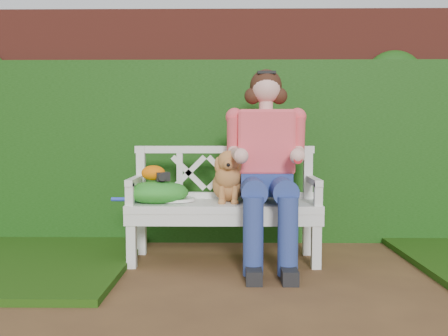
{
  "coord_description": "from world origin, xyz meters",
  "views": [
    {
      "loc": [
        -0.33,
        -2.8,
        1.01
      ],
      "look_at": [
        -0.37,
        0.95,
        0.75
      ],
      "focal_mm": 38.0,
      "sensor_mm": 36.0,
      "label": 1
    }
  ],
  "objects": [
    {
      "name": "ground",
      "position": [
        0.0,
        0.0,
        0.0
      ],
      "size": [
        60.0,
        60.0,
        0.0
      ],
      "primitive_type": "plane",
      "color": "#50341F"
    },
    {
      "name": "brick_wall",
      "position": [
        0.0,
        1.9,
        1.1
      ],
      "size": [
        10.0,
        0.3,
        2.2
      ],
      "primitive_type": "cube",
      "color": "maroon",
      "rests_on": "ground"
    },
    {
      "name": "ivy_hedge",
      "position": [
        0.0,
        1.68,
        0.85
      ],
      "size": [
        10.0,
        0.18,
        1.7
      ],
      "primitive_type": "cube",
      "color": "#1F5216",
      "rests_on": "ground"
    },
    {
      "name": "garden_bench",
      "position": [
        -0.37,
        0.95,
        0.24
      ],
      "size": [
        1.63,
        0.76,
        0.48
      ],
      "primitive_type": null,
      "rotation": [
        0.0,
        0.0,
        -0.1
      ],
      "color": "white",
      "rests_on": "ground"
    },
    {
      "name": "seated_woman",
      "position": [
        -0.04,
        0.93,
        0.79
      ],
      "size": [
        0.94,
        1.07,
        1.57
      ],
      "primitive_type": null,
      "rotation": [
        0.0,
        0.0,
        -0.37
      ],
      "color": "#E0323C",
      "rests_on": "ground"
    },
    {
      "name": "dog",
      "position": [
        -0.34,
        0.95,
        0.69
      ],
      "size": [
        0.37,
        0.44,
        0.42
      ],
      "primitive_type": null,
      "rotation": [
        0.0,
        0.0,
        -0.28
      ],
      "color": "#AC7147",
      "rests_on": "garden_bench"
    },
    {
      "name": "tennis_racket",
      "position": [
        -0.82,
        0.96,
        0.5
      ],
      "size": [
        0.76,
        0.52,
        0.03
      ],
      "primitive_type": null,
      "rotation": [
        0.0,
        0.0,
        -0.36
      ],
      "color": "white",
      "rests_on": "garden_bench"
    },
    {
      "name": "green_bag",
      "position": [
        -0.9,
        0.9,
        0.57
      ],
      "size": [
        0.61,
        0.55,
        0.17
      ],
      "primitive_type": null,
      "rotation": [
        0.0,
        0.0,
        -0.38
      ],
      "color": "#137021",
      "rests_on": "garden_bench"
    },
    {
      "name": "camera_item",
      "position": [
        -0.85,
        0.9,
        0.69
      ],
      "size": [
        0.12,
        0.11,
        0.07
      ],
      "primitive_type": "cube",
      "rotation": [
        0.0,
        0.0,
        0.34
      ],
      "color": "black",
      "rests_on": "green_bag"
    },
    {
      "name": "baseball_glove",
      "position": [
        -0.93,
        0.93,
        0.71
      ],
      "size": [
        0.21,
        0.17,
        0.12
      ],
      "primitive_type": "ellipsoid",
      "rotation": [
        0.0,
        0.0,
        0.14
      ],
      "color": "orange",
      "rests_on": "green_bag"
    }
  ]
}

